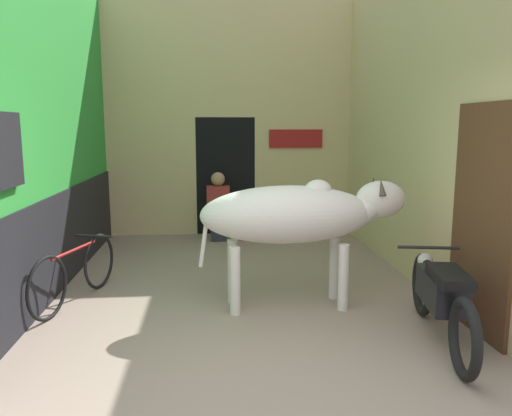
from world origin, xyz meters
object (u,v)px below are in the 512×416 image
Objects in this scene: shopkeeper_seated at (218,204)px; bicycle at (76,272)px; motorcycle_near at (441,296)px; cow at (298,215)px; plastic_stool at (244,227)px.

bicycle is at bearing -118.69° from shopkeeper_seated.
bicycle is at bearing 159.08° from motorcycle_near.
bicycle is 3.31m from shopkeeper_seated.
cow is 3.30m from plastic_stool.
cow reaches higher than bicycle.
shopkeeper_seated reaches higher than motorcycle_near.
cow is 5.71× the size of plastic_stool.
cow is at bearing -7.65° from bicycle.
shopkeeper_seated is 0.58m from plastic_stool.
motorcycle_near is at bearing -20.92° from bicycle.
shopkeeper_seated is 2.97× the size of plastic_stool.
shopkeeper_seated reaches higher than plastic_stool.
shopkeeper_seated is at bearing 113.94° from motorcycle_near.
cow reaches higher than plastic_stool.
cow is 1.37× the size of bicycle.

